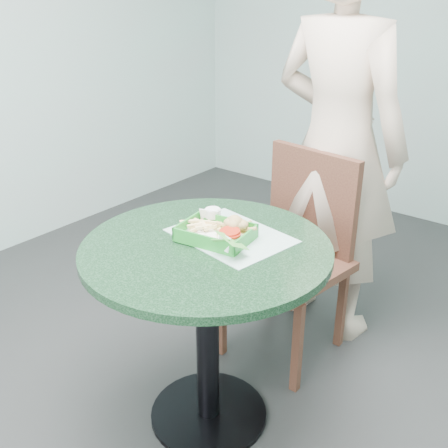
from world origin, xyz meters
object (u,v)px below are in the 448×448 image
Objects in this scene: cafe_table at (207,292)px; diner_person at (341,98)px; food_basket at (216,241)px; crab_sandwich at (235,233)px; sauce_ramekin at (218,217)px; dining_chair at (297,242)px.

cafe_table is 0.38× the size of diner_person.
crab_sandwich is (0.06, 0.03, 0.03)m from food_basket.
cafe_table is 0.24m from crab_sandwich.
crab_sandwich is 0.15m from sauce_ramekin.
food_basket is at bearing 94.75° from diner_person.
food_basket is (0.01, -0.59, 0.23)m from dining_chair.
sauce_ramekin is (-0.09, -0.75, -0.34)m from diner_person.
crab_sandwich is at bearing 98.78° from diner_person.
diner_person is (0.02, 0.90, 0.56)m from cafe_table.
diner_person is 0.82m from sauce_ramekin.
dining_chair is 0.66m from diner_person.
crab_sandwich is at bearing 54.66° from cafe_table.
food_basket is at bearing -150.77° from crab_sandwich.
diner_person is 0.88m from crab_sandwich.
dining_chair is at bearing 90.28° from diner_person.
cafe_table is 0.28m from sauce_ramekin.
cafe_table is 14.60× the size of sauce_ramekin.
diner_person is 38.10× the size of sauce_ramekin.
dining_chair is 0.41× the size of diner_person.
crab_sandwich reaches higher than sauce_ramekin.
food_basket reaches higher than cafe_table.
dining_chair reaches higher than cafe_table.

